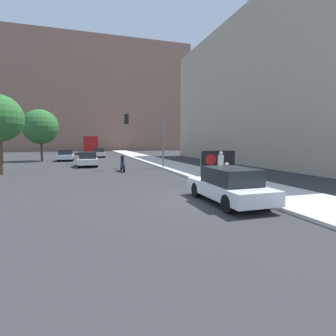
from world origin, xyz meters
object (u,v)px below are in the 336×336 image
Objects in this scene: city_bus_on_road at (90,144)px; parked_car_curbside at (229,185)px; jogger_on_sidewalk at (221,165)px; car_on_road_nearest at (88,159)px; traffic_light_pole at (149,129)px; street_tree_midblock at (40,127)px; motorcycle_on_road at (122,164)px; seated_protester at (227,173)px; pedestrian_behind at (226,161)px; car_on_road_midblock at (66,155)px; car_on_road_distant at (99,153)px; protest_banner at (218,163)px.

parked_car_curbside is at bearing -84.50° from city_bus_on_road.
jogger_on_sidewalk reaches higher than car_on_road_nearest.
street_tree_midblock is (-10.55, 12.77, 0.71)m from traffic_light_pole.
parked_car_curbside is 1.93× the size of motorcycle_on_road.
street_tree_midblock reaches higher than seated_protester.
street_tree_midblock is at bearing 66.37° from pedestrian_behind.
pedestrian_behind is 0.43× the size of car_on_road_midblock.
seated_protester is 0.28× the size of car_on_road_distant.
city_bus_on_road is (-4.41, 45.83, 1.23)m from parked_car_curbside.
jogger_on_sidewalk is at bearing 68.27° from seated_protester.
parked_car_curbside is at bearing -90.17° from traffic_light_pole.
street_tree_midblock is at bearing -107.56° from city_bus_on_road.
seated_protester is 25.16m from car_on_road_midblock.
jogger_on_sidewalk reaches higher than parked_car_curbside.
protest_banner is 0.58× the size of car_on_road_midblock.
pedestrian_behind is 0.43× the size of car_on_road_distant.
city_bus_on_road is 1.59× the size of street_tree_midblock.
car_on_road_nearest is at bearing 69.36° from pedestrian_behind.
street_tree_midblock is at bearing 129.57° from traffic_light_pole.
car_on_road_midblock reaches higher than parked_car_curbside.
seated_protester is at bearing -80.50° from car_on_road_distant.
city_bus_on_road reaches higher than car_on_road_nearest.
traffic_light_pole is 2.22× the size of motorcycle_on_road.
street_tree_midblock reaches higher than protest_banner.
protest_banner is 1.13× the size of motorcycle_on_road.
car_on_road_distant is at bearing 95.83° from parked_car_curbside.
parked_car_curbside is 33.19m from car_on_road_distant.
jogger_on_sidewalk is 23.66m from car_on_road_midblock.
car_on_road_midblock is 7.95m from car_on_road_distant.
street_tree_midblock reaches higher than pedestrian_behind.
street_tree_midblock is (-8.01, 14.26, 3.64)m from motorcycle_on_road.
traffic_light_pole is at bearing -78.83° from jogger_on_sidewalk.
city_bus_on_road is at bearing 93.28° from motorcycle_on_road.
parked_car_curbside is 46.06m from city_bus_on_road.
seated_protester is at bearing -109.52° from protest_banner.
city_bus_on_road reaches higher than car_on_road_distant.
seated_protester is 2.08m from jogger_on_sidewalk.
protest_banner reaches higher than car_on_road_distant.
street_tree_midblock reaches higher than parked_car_curbside.
street_tree_midblock reaches higher than car_on_road_nearest.
car_on_road_midblock is at bearing 106.76° from car_on_road_nearest.
motorcycle_on_road reaches higher than seated_protester.
motorcycle_on_road is (0.88, -20.70, -0.14)m from car_on_road_distant.
protest_banner is 0.54× the size of car_on_road_nearest.
street_tree_midblock is (-13.18, 20.67, 3.17)m from protest_banner.
jogger_on_sidewalk is at bearing -78.47° from car_on_road_distant.
city_bus_on_road is (-6.77, 40.87, 0.94)m from jogger_on_sidewalk.
protest_banner is at bearing -56.71° from car_on_road_nearest.
traffic_light_pole is at bearing -37.75° from car_on_road_nearest.
city_bus_on_road is at bearing 88.50° from car_on_road_nearest.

